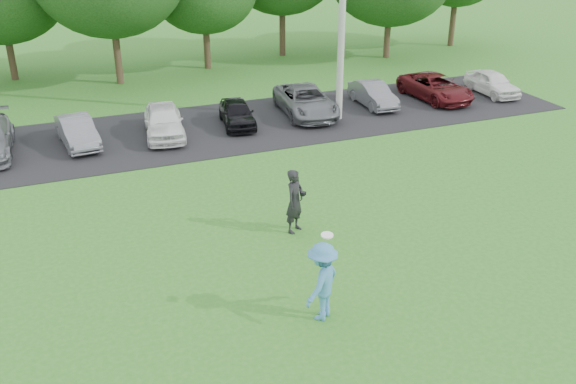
{
  "coord_description": "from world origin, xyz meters",
  "views": [
    {
      "loc": [
        -5.96,
        -11.4,
        8.74
      ],
      "look_at": [
        0.0,
        3.5,
        1.3
      ],
      "focal_mm": 40.0,
      "sensor_mm": 36.0,
      "label": 1
    }
  ],
  "objects": [
    {
      "name": "frisbee_player",
      "position": [
        -0.77,
        -0.47,
        0.95
      ],
      "size": [
        1.39,
        1.31,
        2.22
      ],
      "color": "teal",
      "rests_on": "ground"
    },
    {
      "name": "ground",
      "position": [
        0.0,
        0.0,
        0.0
      ],
      "size": [
        100.0,
        100.0,
        0.0
      ],
      "primitive_type": "plane",
      "color": "#256B1E",
      "rests_on": "ground"
    },
    {
      "name": "parking_lot",
      "position": [
        0.0,
        13.0,
        0.01
      ],
      "size": [
        32.0,
        6.5,
        0.03
      ],
      "primitive_type": "cube",
      "color": "black",
      "rests_on": "ground"
    },
    {
      "name": "parked_cars",
      "position": [
        -0.63,
        13.06,
        0.62
      ],
      "size": [
        30.54,
        4.77,
        1.26
      ],
      "color": "silver",
      "rests_on": "parking_lot"
    },
    {
      "name": "camera_bystander",
      "position": [
        0.24,
        3.58,
        0.94
      ],
      "size": [
        0.82,
        0.77,
        1.88
      ],
      "color": "black",
      "rests_on": "ground"
    }
  ]
}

